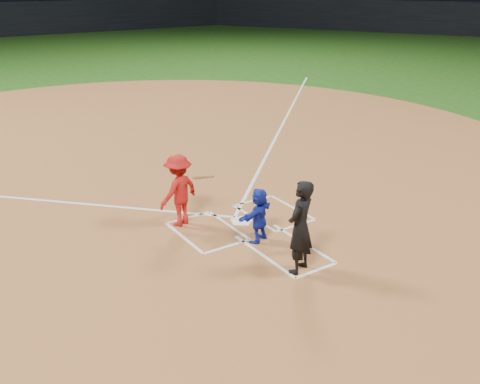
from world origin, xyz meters
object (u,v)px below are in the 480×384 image
home_plate (241,221)px  catcher (259,215)px  batter_at_plate (179,190)px  umpire (300,227)px

home_plate → catcher: (-0.22, -1.05, 0.63)m
home_plate → catcher: size_ratio=0.47×
home_plate → batter_at_plate: 1.73m
catcher → batter_at_plate: (-1.09, 1.75, 0.25)m
home_plate → umpire: size_ratio=0.31×
home_plate → catcher: bearing=78.3°
home_plate → batter_at_plate: bearing=-28.4°
umpire → batter_at_plate: umpire is taller
batter_at_plate → home_plate: bearing=-28.4°
umpire → home_plate: bearing=-120.1°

